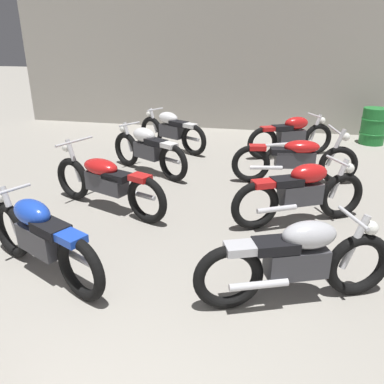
# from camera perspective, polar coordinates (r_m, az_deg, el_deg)

# --- Properties ---
(back_wall) EXTENTS (12.65, 0.24, 3.60)m
(back_wall) POSITION_cam_1_polar(r_m,az_deg,el_deg) (10.83, 7.49, 18.57)
(back_wall) COLOR #9E998E
(back_wall) RESTS_ON ground
(motorcycle_left_row_1) EXTENTS (1.82, 0.96, 0.88)m
(motorcycle_left_row_1) POSITION_cam_1_polar(r_m,az_deg,el_deg) (4.37, -21.37, -6.13)
(motorcycle_left_row_1) COLOR black
(motorcycle_left_row_1) RESTS_ON ground
(motorcycle_left_row_2) EXTENTS (2.06, 1.00, 0.97)m
(motorcycle_left_row_2) POSITION_cam_1_polar(r_m,az_deg,el_deg) (5.76, -12.50, 1.60)
(motorcycle_left_row_2) COLOR black
(motorcycle_left_row_2) RESTS_ON ground
(motorcycle_left_row_3) EXTENTS (1.76, 1.08, 0.88)m
(motorcycle_left_row_3) POSITION_cam_1_polar(r_m,az_deg,el_deg) (7.27, -6.49, 6.27)
(motorcycle_left_row_3) COLOR black
(motorcycle_left_row_3) RESTS_ON ground
(motorcycle_left_row_4) EXTENTS (1.78, 1.04, 0.88)m
(motorcycle_left_row_4) POSITION_cam_1_polar(r_m,az_deg,el_deg) (8.78, -3.05, 9.10)
(motorcycle_left_row_4) COLOR black
(motorcycle_left_row_4) RESTS_ON ground
(motorcycle_right_row_1) EXTENTS (1.87, 0.84, 0.88)m
(motorcycle_right_row_1) POSITION_cam_1_polar(r_m,az_deg,el_deg) (3.81, 15.22, -9.58)
(motorcycle_right_row_1) COLOR black
(motorcycle_right_row_1) RESTS_ON ground
(motorcycle_right_row_2) EXTENTS (1.80, 1.01, 0.88)m
(motorcycle_right_row_2) POSITION_cam_1_polar(r_m,az_deg,el_deg) (5.40, 15.72, -0.01)
(motorcycle_right_row_2) COLOR black
(motorcycle_right_row_2) RESTS_ON ground
(motorcycle_right_row_3) EXTENTS (2.16, 0.74, 0.97)m
(motorcycle_right_row_3) POSITION_cam_1_polar(r_m,az_deg,el_deg) (6.93, 14.99, 4.83)
(motorcycle_right_row_3) COLOR black
(motorcycle_right_row_3) RESTS_ON ground
(motorcycle_right_row_4) EXTENTS (1.79, 1.02, 0.88)m
(motorcycle_right_row_4) POSITION_cam_1_polar(r_m,az_deg,el_deg) (8.53, 14.41, 8.07)
(motorcycle_right_row_4) COLOR black
(motorcycle_right_row_4) RESTS_ON ground
(oil_drum) EXTENTS (0.59, 0.59, 0.85)m
(oil_drum) POSITION_cam_1_polar(r_m,az_deg,el_deg) (10.24, 25.11, 8.75)
(oil_drum) COLOR #1E722D
(oil_drum) RESTS_ON ground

